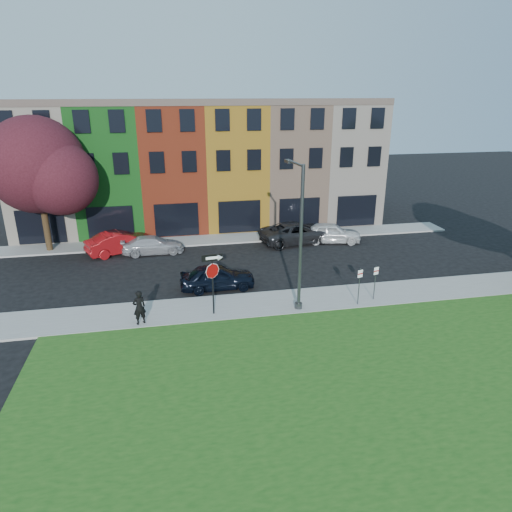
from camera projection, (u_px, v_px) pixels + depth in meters
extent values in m
plane|color=black|center=(292.00, 330.00, 22.33)|extent=(120.00, 120.00, 0.00)
cube|color=gray|center=(312.00, 300.00, 25.43)|extent=(40.00, 3.00, 0.12)
cube|color=gray|center=(204.00, 240.00, 35.61)|extent=(40.00, 2.40, 0.12)
cube|color=beige|center=(49.00, 169.00, 37.49)|extent=(5.00, 10.00, 10.00)
cube|color=#227D24|center=(112.00, 167.00, 38.38)|extent=(5.00, 10.00, 10.00)
cube|color=#A8361C|center=(173.00, 165.00, 39.28)|extent=(5.00, 10.00, 10.00)
cube|color=gold|center=(230.00, 164.00, 40.18)|extent=(5.00, 10.00, 10.00)
cube|color=tan|center=(285.00, 162.00, 41.08)|extent=(5.00, 10.00, 10.00)
cube|color=beige|center=(338.00, 160.00, 41.98)|extent=(5.00, 10.00, 10.00)
cube|color=black|center=(209.00, 218.00, 36.26)|extent=(30.00, 0.12, 2.60)
cylinder|color=black|center=(213.00, 285.00, 23.23)|extent=(0.08, 0.08, 3.19)
cylinder|color=white|center=(212.00, 271.00, 22.93)|extent=(0.82, 0.13, 0.82)
cylinder|color=#8D0807|center=(212.00, 271.00, 22.91)|extent=(0.78, 0.12, 0.78)
cube|color=black|center=(212.00, 258.00, 22.69)|extent=(1.05, 0.17, 0.34)
cube|color=white|center=(212.00, 258.00, 22.67)|extent=(0.66, 0.10, 0.14)
imported|color=black|center=(139.00, 307.00, 22.43)|extent=(0.98, 0.92, 1.78)
imported|color=black|center=(217.00, 277.00, 26.79)|extent=(2.01, 4.46, 1.49)
imported|color=maroon|center=(121.00, 242.00, 32.74)|extent=(5.36, 6.12, 1.59)
imported|color=#9E9EA3|center=(153.00, 245.00, 32.68)|extent=(2.13, 4.51, 1.27)
imported|color=black|center=(297.00, 233.00, 34.95)|extent=(4.64, 6.70, 1.61)
imported|color=silver|center=(331.00, 233.00, 35.05)|extent=(3.74, 5.30, 1.54)
cylinder|color=#424446|center=(301.00, 240.00, 23.05)|extent=(0.18, 0.18, 7.62)
cylinder|color=#424446|center=(298.00, 305.00, 24.30)|extent=(0.40, 0.40, 0.30)
cylinder|color=#424446|center=(296.00, 163.00, 22.69)|extent=(0.30, 2.00, 0.12)
cube|color=#424446|center=(288.00, 161.00, 23.70)|extent=(0.30, 0.57, 0.16)
cylinder|color=#424446|center=(359.00, 286.00, 24.44)|extent=(0.05, 0.05, 2.09)
cube|color=white|center=(360.00, 274.00, 24.16)|extent=(0.31, 0.12, 0.42)
cube|color=#8D0807|center=(360.00, 274.00, 24.14)|extent=(0.31, 0.11, 0.06)
cylinder|color=#424446|center=(375.00, 283.00, 25.07)|extent=(0.05, 0.05, 1.97)
cube|color=white|center=(376.00, 271.00, 24.80)|extent=(0.31, 0.12, 0.42)
cube|color=#8D0807|center=(376.00, 271.00, 24.78)|extent=(0.31, 0.11, 0.06)
cylinder|color=black|center=(46.00, 224.00, 32.65)|extent=(0.44, 0.44, 3.82)
sphere|color=black|center=(36.00, 165.00, 31.20)|extent=(6.63, 6.63, 6.63)
sphere|color=black|center=(61.00, 179.00, 30.87)|extent=(4.97, 4.97, 4.97)
sphere|color=black|center=(19.00, 173.00, 32.23)|extent=(4.64, 4.64, 4.64)
sphere|color=black|center=(41.00, 146.00, 31.48)|extent=(3.98, 3.98, 3.98)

